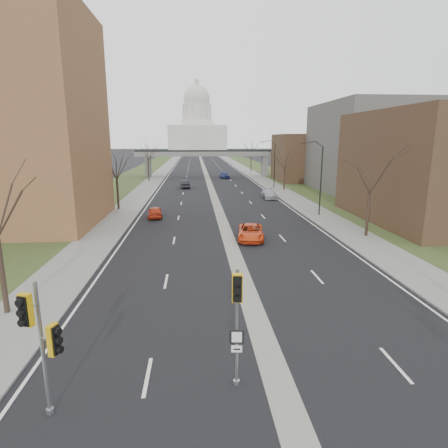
{
  "coord_description": "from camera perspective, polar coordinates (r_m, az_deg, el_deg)",
  "views": [
    {
      "loc": [
        -3.05,
        -11.0,
        9.02
      ],
      "look_at": [
        -1.24,
        11.94,
        3.77
      ],
      "focal_mm": 30.0,
      "sensor_mm": 36.0,
      "label": 1
    }
  ],
  "objects": [
    {
      "name": "ground",
      "position": [
        14.55,
        9.54,
        -25.67
      ],
      "size": [
        700.0,
        700.0,
        0.0
      ],
      "primitive_type": "plane",
      "color": "black",
      "rests_on": "ground"
    },
    {
      "name": "road_surface",
      "position": [
        161.28,
        -3.47,
        9.62
      ],
      "size": [
        20.0,
        600.0,
        0.01
      ],
      "primitive_type": "cube",
      "color": "black",
      "rests_on": "ground"
    },
    {
      "name": "median_strip",
      "position": [
        161.28,
        -3.47,
        9.62
      ],
      "size": [
        1.2,
        600.0,
        0.02
      ],
      "primitive_type": "cube",
      "color": "gray",
      "rests_on": "ground"
    },
    {
      "name": "sidewalk_right",
      "position": [
        161.95,
        0.84,
        9.67
      ],
      "size": [
        4.0,
        600.0,
        0.12
      ],
      "primitive_type": "cube",
      "color": "gray",
      "rests_on": "ground"
    },
    {
      "name": "sidewalk_left",
      "position": [
        161.5,
        -7.79,
        9.55
      ],
      "size": [
        4.0,
        600.0,
        0.12
      ],
      "primitive_type": "cube",
      "color": "gray",
      "rests_on": "ground"
    },
    {
      "name": "grass_verge_right",
      "position": [
        162.62,
        2.98,
        9.67
      ],
      "size": [
        8.0,
        600.0,
        0.1
      ],
      "primitive_type": "cube",
      "color": "#293C1C",
      "rests_on": "ground"
    },
    {
      "name": "grass_verge_left",
      "position": [
        161.94,
        -9.94,
        9.48
      ],
      "size": [
        8.0,
        600.0,
        0.1
      ],
      "primitive_type": "cube",
      "color": "#293C1C",
      "rests_on": "ground"
    },
    {
      "name": "commercial_block_near",
      "position": [
        47.56,
        30.45,
        7.46
      ],
      "size": [
        16.0,
        20.0,
        12.0
      ],
      "primitive_type": "cube",
      "color": "#4C3423",
      "rests_on": "ground"
    },
    {
      "name": "commercial_block_mid",
      "position": [
        70.25,
        22.12,
        10.68
      ],
      "size": [
        18.0,
        22.0,
        15.0
      ],
      "primitive_type": "cube",
      "color": "#615E59",
      "rests_on": "ground"
    },
    {
      "name": "commercial_block_far",
      "position": [
        84.88,
        12.85,
        9.82
      ],
      "size": [
        14.0,
        14.0,
        10.0
      ],
      "primitive_type": "cube",
      "color": "#4C3423",
      "rests_on": "ground"
    },
    {
      "name": "pedestrian_bridge",
      "position": [
        91.15,
        -2.63,
        10.21
      ],
      "size": [
        34.0,
        3.0,
        6.45
      ],
      "color": "slate",
      "rests_on": "ground"
    },
    {
      "name": "capitol",
      "position": [
        331.15,
        -4.11,
        14.47
      ],
      "size": [
        48.0,
        42.0,
        55.75
      ],
      "color": "silver",
      "rests_on": "ground"
    },
    {
      "name": "streetlight_mid",
      "position": [
        45.28,
        13.76,
        9.87
      ],
      "size": [
        2.61,
        0.2,
        8.7
      ],
      "color": "black",
      "rests_on": "sidewalk_right"
    },
    {
      "name": "streetlight_far",
      "position": [
        70.44,
        7.12,
        11.07
      ],
      "size": [
        2.61,
        0.2,
        8.7
      ],
      "color": "black",
      "rests_on": "sidewalk_right"
    },
    {
      "name": "tree_left_b",
      "position": [
        50.08,
        -16.18,
        9.15
      ],
      "size": [
        6.75,
        6.75,
        8.81
      ],
      "color": "#382B21",
      "rests_on": "sidewalk_left"
    },
    {
      "name": "tree_left_c",
      "position": [
        83.62,
        -11.57,
        11.24
      ],
      "size": [
        7.65,
        7.65,
        9.99
      ],
      "color": "#382B21",
      "rests_on": "sidewalk_left"
    },
    {
      "name": "tree_right_a",
      "position": [
        36.77,
        21.61,
        8.24
      ],
      "size": [
        7.2,
        7.2,
        9.4
      ],
      "color": "#382B21",
      "rests_on": "sidewalk_right"
    },
    {
      "name": "tree_right_b",
      "position": [
        68.0,
        9.29,
        9.98
      ],
      "size": [
        6.3,
        6.3,
        8.22
      ],
      "color": "#382B21",
      "rests_on": "sidewalk_right"
    },
    {
      "name": "tree_right_c",
      "position": [
        107.23,
        4.19,
        11.76
      ],
      "size": [
        7.65,
        7.65,
        9.99
      ],
      "color": "#382B21",
      "rests_on": "sidewalk_right"
    },
    {
      "name": "signal_pole_left",
      "position": [
        13.47,
        -26.12,
        -14.72
      ],
      "size": [
        1.06,
        0.79,
        4.7
      ],
      "rotation": [
        0.0,
        0.0,
        -0.35
      ],
      "color": "gray",
      "rests_on": "ground"
    },
    {
      "name": "signal_pole_median",
      "position": [
        13.46,
        2.01,
        -12.8
      ],
      "size": [
        0.53,
        0.76,
        4.59
      ],
      "rotation": [
        0.0,
        0.0,
        -0.1
      ],
      "color": "gray",
      "rests_on": "ground"
    },
    {
      "name": "car_left_near",
      "position": [
        44.53,
        -10.49,
        1.84
      ],
      "size": [
        2.03,
        4.15,
        1.36
      ],
      "primitive_type": "imported",
      "rotation": [
        0.0,
        0.0,
        3.25
      ],
      "color": "#B82E15",
      "rests_on": "ground"
    },
    {
      "name": "car_left_far",
      "position": [
        70.87,
        -5.95,
        6.06
      ],
      "size": [
        1.96,
        4.54,
        1.45
      ],
      "primitive_type": "imported",
      "rotation": [
        0.0,
        0.0,
        3.24
      ],
      "color": "black",
      "rests_on": "ground"
    },
    {
      "name": "car_right_near",
      "position": [
        34.3,
        4.09,
        -1.25
      ],
      "size": [
        2.92,
        5.21,
        1.38
      ],
      "primitive_type": "imported",
      "rotation": [
        0.0,
        0.0,
        -0.13
      ],
      "color": "#D84317",
      "rests_on": "ground"
    },
    {
      "name": "car_right_mid",
      "position": [
        58.59,
        6.89,
        4.6
      ],
      "size": [
        1.99,
        4.88,
        1.41
      ],
      "primitive_type": "imported",
      "rotation": [
        0.0,
        0.0,
        -0.0
      ],
      "color": "#A0A1A7",
      "rests_on": "ground"
    },
    {
      "name": "car_right_far",
      "position": [
        88.36,
        0.07,
        7.49
      ],
      "size": [
        2.41,
        4.73,
        1.54
      ],
      "primitive_type": "imported",
      "rotation": [
        0.0,
        0.0,
        0.13
      ],
      "color": "navy",
      "rests_on": "ground"
    }
  ]
}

